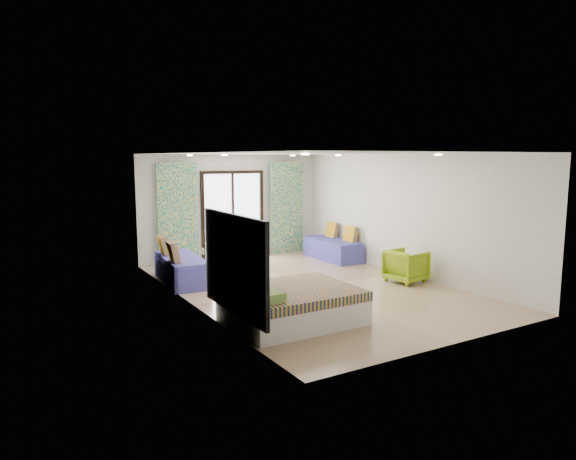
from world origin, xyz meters
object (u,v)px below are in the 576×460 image
daybed_right (333,248)px  coffee_table (248,252)px  daybed_left (181,268)px  armchair (406,264)px  bed (291,304)px

daybed_right → coffee_table: bearing=174.9°
daybed_left → armchair: size_ratio=2.67×
daybed_right → armchair: bearing=-90.2°
bed → armchair: 3.63m
daybed_right → armchair: 2.81m
bed → armchair: (3.47, 1.05, 0.09)m
daybed_left → coffee_table: (1.91, 0.70, 0.05)m
bed → coffee_table: bed is taller
daybed_left → daybed_right: (4.23, 0.40, -0.02)m
coffee_table → armchair: armchair is taller
daybed_left → coffee_table: 2.04m
bed → daybed_right: 5.28m
daybed_left → armchair: daybed_left is taller
coffee_table → armchair: size_ratio=1.03×
armchair → daybed_left: bearing=51.7°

